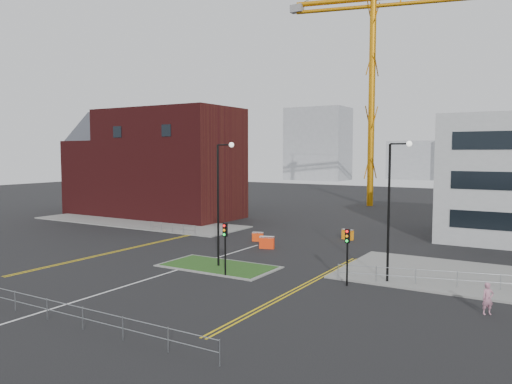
# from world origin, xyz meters

# --- Properties ---
(ground) EXTENTS (200.00, 200.00, 0.00)m
(ground) POSITION_xyz_m (0.00, 0.00, 0.00)
(ground) COLOR black
(ground) RESTS_ON ground
(pavement_left) EXTENTS (28.00, 8.00, 0.12)m
(pavement_left) POSITION_xyz_m (-20.00, 22.00, 0.06)
(pavement_left) COLOR slate
(pavement_left) RESTS_ON ground
(island_kerb) EXTENTS (8.60, 4.60, 0.08)m
(island_kerb) POSITION_xyz_m (2.00, 8.00, 0.04)
(island_kerb) COLOR slate
(island_kerb) RESTS_ON ground
(grass_island) EXTENTS (8.00, 4.00, 0.12)m
(grass_island) POSITION_xyz_m (2.00, 8.00, 0.06)
(grass_island) COLOR #244517
(grass_island) RESTS_ON ground
(brick_building) EXTENTS (24.20, 10.07, 14.24)m
(brick_building) POSITION_xyz_m (-22.97, 28.00, 6.85)
(brick_building) COLOR #451112
(brick_building) RESTS_ON ground
(tower_crane) EXTENTS (51.65, 13.86, 36.07)m
(tower_crane) POSITION_xyz_m (3.78, 56.45, 24.98)
(tower_crane) COLOR #C4790B
(tower_crane) RESTS_ON ground
(streetlamp_island) EXTENTS (1.46, 0.36, 9.18)m
(streetlamp_island) POSITION_xyz_m (2.22, 8.00, 5.41)
(streetlamp_island) COLOR black
(streetlamp_island) RESTS_ON ground
(streetlamp_right_near) EXTENTS (1.46, 0.36, 9.18)m
(streetlamp_right_near) POSITION_xyz_m (14.22, 10.00, 5.41)
(streetlamp_right_near) COLOR black
(streetlamp_right_near) RESTS_ON ground
(traffic_light_island) EXTENTS (0.28, 0.33, 3.65)m
(traffic_light_island) POSITION_xyz_m (4.00, 5.98, 2.57)
(traffic_light_island) COLOR black
(traffic_light_island) RESTS_ON ground
(traffic_light_right) EXTENTS (0.28, 0.33, 3.65)m
(traffic_light_right) POSITION_xyz_m (12.00, 7.98, 2.57)
(traffic_light_right) COLOR black
(traffic_light_right) RESTS_ON ground
(railing_front) EXTENTS (24.05, 0.05, 1.10)m
(railing_front) POSITION_xyz_m (0.00, -6.00, 0.78)
(railing_front) COLOR gray
(railing_front) RESTS_ON ground
(railing_left) EXTENTS (6.05, 0.05, 1.10)m
(railing_left) POSITION_xyz_m (-11.00, 18.00, 0.74)
(railing_left) COLOR gray
(railing_left) RESTS_ON ground
(railing_right) EXTENTS (19.05, 5.05, 1.10)m
(railing_right) POSITION_xyz_m (20.50, 11.50, 0.78)
(railing_right) COLOR gray
(railing_right) RESTS_ON ground
(centre_line) EXTENTS (0.15, 30.00, 0.01)m
(centre_line) POSITION_xyz_m (0.00, 2.00, 0.01)
(centre_line) COLOR silver
(centre_line) RESTS_ON ground
(yellow_left_a) EXTENTS (0.12, 24.00, 0.01)m
(yellow_left_a) POSITION_xyz_m (-9.00, 10.00, 0.01)
(yellow_left_a) COLOR gold
(yellow_left_a) RESTS_ON ground
(yellow_left_b) EXTENTS (0.12, 24.00, 0.01)m
(yellow_left_b) POSITION_xyz_m (-8.70, 10.00, 0.01)
(yellow_left_b) COLOR gold
(yellow_left_b) RESTS_ON ground
(yellow_right_a) EXTENTS (0.12, 20.00, 0.01)m
(yellow_right_a) POSITION_xyz_m (9.50, 6.00, 0.01)
(yellow_right_a) COLOR gold
(yellow_right_a) RESTS_ON ground
(yellow_right_b) EXTENTS (0.12, 20.00, 0.01)m
(yellow_right_b) POSITION_xyz_m (9.80, 6.00, 0.01)
(yellow_right_b) COLOR gold
(yellow_right_b) RESTS_ON ground
(skyline_a) EXTENTS (18.00, 12.00, 22.00)m
(skyline_a) POSITION_xyz_m (-40.00, 120.00, 11.00)
(skyline_a) COLOR gray
(skyline_a) RESTS_ON ground
(skyline_b) EXTENTS (24.00, 12.00, 16.00)m
(skyline_b) POSITION_xyz_m (10.00, 130.00, 8.00)
(skyline_b) COLOR gray
(skyline_b) RESTS_ON ground
(skyline_d) EXTENTS (30.00, 12.00, 12.00)m
(skyline_d) POSITION_xyz_m (-8.00, 140.00, 6.00)
(skyline_d) COLOR gray
(skyline_d) RESTS_ON ground
(pedestrian) EXTENTS (0.73, 0.69, 1.69)m
(pedestrian) POSITION_xyz_m (20.33, 6.43, 0.84)
(pedestrian) COLOR #B9788F
(pedestrian) RESTS_ON ground
(barrier_left) EXTENTS (1.10, 0.68, 0.88)m
(barrier_left) POSITION_xyz_m (-1.00, 18.68, 0.48)
(barrier_left) COLOR #FA400D
(barrier_left) RESTS_ON ground
(barrier_mid) EXTENTS (1.37, 0.82, 1.09)m
(barrier_mid) POSITION_xyz_m (1.54, 16.00, 0.59)
(barrier_mid) COLOR #FF370E
(barrier_mid) RESTS_ON ground
(barrier_right) EXTENTS (1.24, 0.71, 0.99)m
(barrier_right) POSITION_xyz_m (6.00, 24.00, 0.54)
(barrier_right) COLOR orange
(barrier_right) RESTS_ON ground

